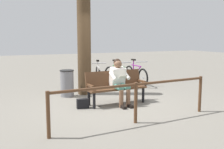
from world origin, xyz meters
TOP-DOWN VIEW (x-y plane):
  - ground_plane at (0.00, 0.00)m, footprint 40.00×40.00m
  - bench at (-0.15, -0.14)m, footprint 1.62×0.54m
  - person_reading at (-0.19, 0.02)m, footprint 0.50×0.78m
  - handbag at (0.80, -0.02)m, footprint 0.32×0.18m
  - tree_trunk at (0.20, -1.63)m, footprint 0.41×0.41m
  - litter_bin at (0.80, -1.49)m, footprint 0.41×0.41m
  - bicycle_orange at (-2.02, -2.34)m, footprint 0.48×1.68m
  - bicycle_red at (-1.34, -2.39)m, footprint 0.55×1.65m
  - bicycle_blue at (-0.62, -2.55)m, footprint 0.63×1.62m
  - railing_fence at (0.17, 1.52)m, footprint 3.69×0.29m

SIDE VIEW (x-z plane):
  - ground_plane at x=0.00m, z-range 0.00..0.00m
  - handbag at x=0.80m, z-range 0.00..0.24m
  - bicycle_orange at x=-2.02m, z-range -0.11..0.83m
  - bicycle_red at x=-1.34m, z-range -0.11..0.83m
  - bicycle_blue at x=-0.62m, z-range -0.11..0.83m
  - litter_bin at x=0.80m, z-range 0.00..0.80m
  - bench at x=-0.15m, z-range 0.07..0.94m
  - railing_fence at x=0.17m, z-range 0.18..1.03m
  - person_reading at x=-0.19m, z-range 0.06..1.27m
  - tree_trunk at x=0.20m, z-range 0.00..3.28m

